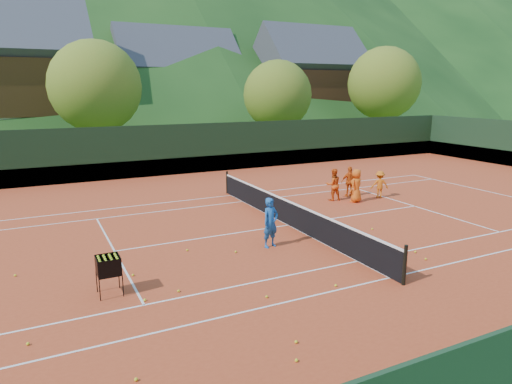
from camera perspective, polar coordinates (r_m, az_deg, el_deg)
name	(u,v)px	position (r m, az deg, el deg)	size (l,w,h in m)	color
ground	(289,226)	(17.35, 4.09, -4.22)	(400.00, 400.00, 0.00)	#31571B
clay_court	(289,225)	(17.34, 4.10, -4.18)	(40.00, 24.00, 0.02)	#B03B1C
coach	(271,223)	(14.76, 1.83, -3.85)	(0.60, 0.39, 1.64)	#1A58AB
student_a	(333,185)	(21.23, 9.63, 0.93)	(0.72, 0.56, 1.48)	#E45214
student_b	(350,182)	(22.14, 11.64, 1.28)	(0.85, 0.35, 1.45)	#E25814
student_c	(356,186)	(21.10, 12.42, 0.78)	(0.74, 0.48, 1.51)	#E55B14
student_d	(380,184)	(22.25, 15.20, 0.93)	(0.83, 0.47, 1.28)	orange
tennis_ball_0	(136,379)	(8.97, -14.77, -21.72)	(0.07, 0.07, 0.07)	yellow
tennis_ball_2	(145,300)	(11.71, -13.73, -12.97)	(0.07, 0.07, 0.07)	yellow
tennis_ball_4	(426,259)	(14.79, 20.45, -7.86)	(0.07, 0.07, 0.07)	yellow
tennis_ball_6	(133,275)	(13.21, -15.13, -9.98)	(0.07, 0.07, 0.07)	yellow
tennis_ball_7	(336,235)	(16.35, 9.97, -5.26)	(0.07, 0.07, 0.07)	yellow
tennis_ball_8	(187,250)	(14.77, -8.59, -7.19)	(0.07, 0.07, 0.07)	yellow
tennis_ball_9	(236,252)	(14.47, -2.55, -7.48)	(0.07, 0.07, 0.07)	yellow
tennis_ball_10	(28,344)	(10.71, -26.63, -16.61)	(0.07, 0.07, 0.07)	yellow
tennis_ball_11	(267,297)	(11.55, 1.34, -12.96)	(0.07, 0.07, 0.07)	yellow
tennis_ball_13	(363,256)	(14.48, 13.23, -7.82)	(0.07, 0.07, 0.07)	yellow
tennis_ball_14	(372,229)	(17.25, 14.32, -4.50)	(0.07, 0.07, 0.07)	yellow
tennis_ball_15	(296,360)	(9.23, 5.07, -20.22)	(0.07, 0.07, 0.07)	yellow
tennis_ball_16	(179,291)	(12.01, -9.65, -12.10)	(0.07, 0.07, 0.07)	yellow
tennis_ball_17	(296,342)	(9.77, 5.04, -18.16)	(0.07, 0.07, 0.07)	yellow
tennis_ball_19	(415,252)	(15.31, 19.29, -7.08)	(0.07, 0.07, 0.07)	yellow
tennis_ball_20	(336,286)	(12.31, 9.94, -11.45)	(0.07, 0.07, 0.07)	yellow
tennis_ball_21	(15,275)	(14.37, -27.89, -9.20)	(0.07, 0.07, 0.07)	yellow
court_lines	(289,225)	(17.34, 4.10, -4.14)	(23.83, 11.03, 0.00)	white
tennis_net	(289,212)	(17.20, 4.12, -2.56)	(0.10, 12.07, 1.10)	black
perimeter_fence	(289,193)	(17.02, 4.16, -0.13)	(40.40, 24.24, 3.00)	black
ball_hopper	(108,266)	(12.03, -17.97, -8.83)	(0.57, 0.57, 1.00)	black
chalet_left	(3,81)	(44.31, -29.03, 12.02)	(13.80, 9.93, 12.92)	beige
chalet_mid	(177,89)	(50.39, -9.91, 12.56)	(12.65, 8.82, 11.45)	beige
chalet_right	(308,87)	(52.62, 6.56, 12.96)	(11.50, 8.82, 11.91)	beige
tree_b	(96,87)	(34.56, -19.40, 12.33)	(6.40, 6.40, 8.40)	#3C2418
tree_c	(278,95)	(38.05, 2.73, 12.03)	(5.60, 5.60, 7.35)	#412A1A
tree_d	(384,83)	(45.84, 15.69, 12.94)	(6.80, 6.80, 8.93)	#3F2819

